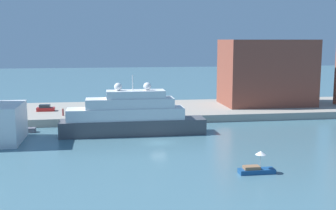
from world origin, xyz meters
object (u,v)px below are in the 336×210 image
Objects in this scene: large_yacht at (131,117)px; work_barge at (22,130)px; small_motorboat at (256,168)px; harbor_building at (266,72)px; person_figure at (63,112)px; parked_car at (45,108)px; mooring_bollard at (150,113)px.

large_yacht is 5.42× the size of work_barge.
small_motorboat is 0.97× the size of work_barge.
person_figure is at bearing -169.35° from harbor_building.
person_figure is (-27.83, 38.53, 1.56)m from small_motorboat.
small_motorboat is 2.95× the size of person_figure.
parked_car is 23.84m from mooring_bollard.
person_figure is (-47.42, -8.92, -7.08)m from harbor_building.
work_barge is (-20.03, 4.57, -2.84)m from large_yacht.
small_motorboat is at bearing -74.50° from mooring_bollard.
mooring_bollard is (4.54, 10.54, -1.30)m from large_yacht.
harbor_building is 5.41× the size of parked_car.
harbor_building is at bearing 10.65° from person_figure.
person_figure reaches higher than parked_car.
work_barge is 25.33m from mooring_bollard.
work_barge is 57.57m from harbor_building.
harbor_building is 32.55m from mooring_bollard.
work_barge is 1.25× the size of parked_car.
person_figure is at bearing 125.84° from small_motorboat.
large_yacht is at bearing -113.31° from mooring_bollard.
mooring_bollard is at bearing 105.50° from small_motorboat.
large_yacht is 11.55m from mooring_bollard.
large_yacht is 18.50m from person_figure.
small_motorboat is 1.21× the size of parked_car.
person_figure is 2.03× the size of mooring_bollard.
large_yacht is 5.61× the size of small_motorboat.
small_motorboat is at bearing -112.43° from harbor_building.
small_motorboat is (14.58, -25.65, -2.52)m from large_yacht.
mooring_bollard is (24.57, 5.98, 1.54)m from work_barge.
large_yacht is 6.80× the size of parked_car.
harbor_building is at bearing 17.64° from work_barge.
parked_car is at bearing 80.69° from work_barge.
parked_car is (-51.76, -2.40, -7.19)m from harbor_building.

